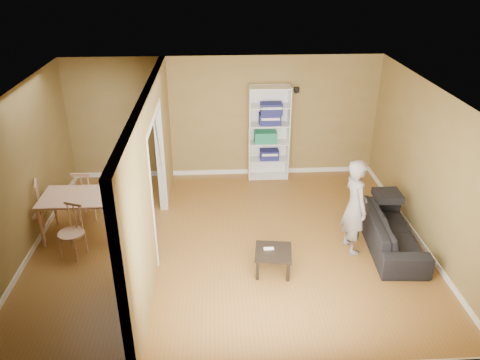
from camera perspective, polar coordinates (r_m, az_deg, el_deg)
The scene contains 16 objects.
room_shell at distance 7.38m, azimuth -1.47°, elevation 0.67°, with size 6.50×6.50×6.50m.
partition at distance 7.45m, azimuth -10.73°, elevation 0.44°, with size 0.22×5.50×2.60m, color olive, non-canonical shape.
wall_speaker at distance 9.84m, azimuth 6.92°, elevation 10.86°, with size 0.10×0.10×0.10m, color black.
sofa at distance 8.17m, azimuth 18.03°, elevation -5.41°, with size 0.84×1.96×0.75m, color black.
person at distance 7.63m, azimuth 13.94°, elevation -2.24°, with size 0.54×0.69×1.89m, color slate.
bookshelf at distance 9.95m, azimuth 3.49°, elevation 5.79°, with size 0.85×0.37×2.02m.
paper_box_navy_a at distance 10.09m, azimuth 3.59°, elevation 3.12°, with size 0.40×0.26×0.20m, color #1C294E.
paper_box_teal at distance 9.92m, azimuth 3.11°, elevation 5.30°, with size 0.46×0.30×0.23m, color #1C7458.
paper_box_navy_b at distance 9.80m, azimuth 3.66°, elevation 7.44°, with size 0.44×0.29×0.23m, color #0D1649.
paper_box_navy_c at distance 9.73m, azimuth 3.84°, elevation 8.71°, with size 0.44×0.29×0.23m, color navy.
coffee_table at distance 7.25m, azimuth 4.08°, elevation -8.99°, with size 0.55×0.55×0.37m.
game_controller at distance 7.24m, azimuth 3.52°, elevation -8.34°, with size 0.16×0.04×0.03m, color white.
dining_table at distance 8.37m, azimuth -19.11°, elevation -2.31°, with size 1.22×0.82×0.77m.
chair_left at distance 8.66m, azimuth -24.31°, elevation -3.55°, with size 0.48×0.48×1.05m, color tan, non-canonical shape.
chair_near at distance 7.96m, azimuth -19.93°, elevation -5.97°, with size 0.41×0.41×0.90m, color tan, non-canonical shape.
chair_far at distance 8.97m, azimuth -18.13°, elevation -1.59°, with size 0.45×0.45×0.99m, color #D4BE86, non-canonical shape.
Camera 1 is at (-0.17, -6.65, 4.50)m, focal length 35.00 mm.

